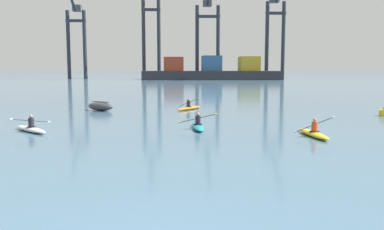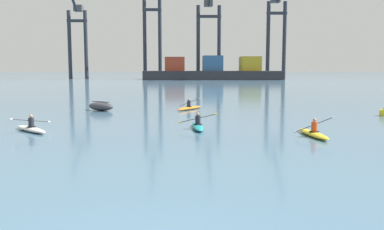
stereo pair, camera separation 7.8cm
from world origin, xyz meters
name	(u,v)px [view 2 (the right image)]	position (x,y,z in m)	size (l,w,h in m)	color
container_barge	(213,72)	(10.31, 117.80, 2.45)	(41.42, 10.59, 7.18)	#28282D
gantry_crane_west	(77,32)	(-33.23, 130.11, 15.29)	(6.51, 16.61, 30.04)	#232833
gantry_crane_west_mid	(152,24)	(-8.85, 131.70, 17.99)	(6.28, 18.78, 35.71)	#232833
gantry_crane_east_mid	(209,28)	(9.77, 128.23, 16.49)	(8.04, 16.01, 34.94)	#232833
gantry_crane_east	(277,24)	(31.44, 125.58, 17.36)	(6.49, 19.63, 36.82)	#232833
capsized_dinghy	(101,106)	(-5.82, 27.39, 0.35)	(2.75, 2.41, 0.76)	#38383D
kayak_teal	(198,126)	(1.73, 17.13, 0.17)	(2.25, 3.42, 0.95)	teal
kayak_orange	(189,108)	(1.47, 28.03, 0.17)	(2.40, 3.15, 1.07)	orange
kayak_yellow	(313,133)	(7.53, 14.31, 0.17)	(2.18, 3.44, 1.05)	yellow
kayak_white	(31,128)	(-7.49, 16.32, 0.17)	(2.77, 2.88, 0.95)	silver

